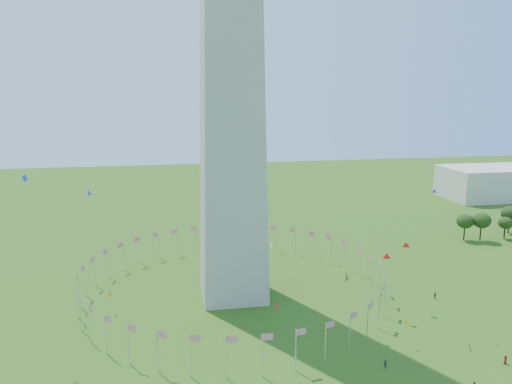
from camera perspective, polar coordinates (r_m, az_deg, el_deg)
flag_ring at (r=137.30m, az=-2.63°, el=-9.98°), size 80.24×80.24×9.00m
gov_building_east_a at (r=285.52m, az=25.48°, el=0.99°), size 50.00×30.00×16.00m
kites_aloft at (r=110.62m, az=9.87°, el=-7.71°), size 106.40×64.48×36.89m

